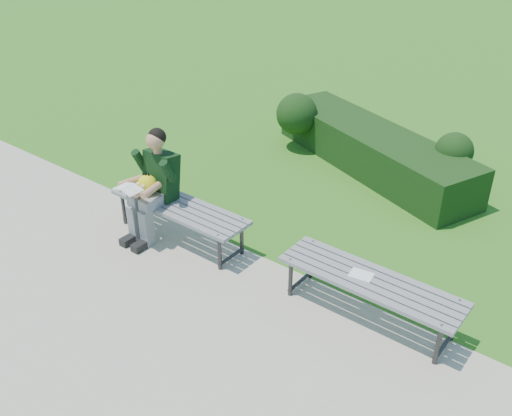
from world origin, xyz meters
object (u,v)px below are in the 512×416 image
bench_right (370,284)px  seated_boy (153,182)px  paper_sheet (361,275)px  hedge (367,145)px  bench_left (179,209)px

bench_right → seated_boy: seated_boy is taller
seated_boy → paper_sheet: (2.62, 0.20, -0.24)m
hedge → bench_left: (-0.77, -3.13, 0.07)m
bench_left → bench_right: size_ratio=1.00×
hedge → bench_right: hedge is taller
bench_right → paper_sheet: (-0.10, -0.00, 0.06)m
seated_boy → hedge: bearing=71.5°
seated_boy → paper_sheet: size_ratio=5.43×
bench_right → paper_sheet: size_ratio=7.44×
bench_left → bench_right: (2.42, 0.10, 0.00)m
paper_sheet → bench_left: bearing=-177.4°
hedge → bench_left: hedge is taller
paper_sheet → hedge: bearing=117.1°
bench_left → paper_sheet: bench_left is taller
bench_left → bench_right: same height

